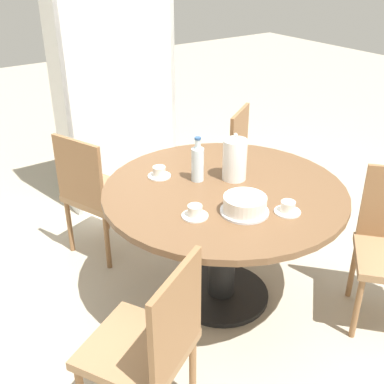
{
  "coord_description": "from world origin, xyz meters",
  "views": [
    {
      "loc": [
        -1.51,
        -1.84,
        1.98
      ],
      "look_at": [
        0.0,
        0.31,
        0.6
      ],
      "focal_mm": 45.0,
      "sensor_mm": 36.0,
      "label": 1
    }
  ],
  "objects_px": {
    "chair_b": "(255,166)",
    "chair_d": "(149,345)",
    "bookshelf": "(116,83)",
    "coffee_pot": "(235,158)",
    "cake_main": "(245,205)",
    "chair_c": "(96,192)",
    "water_bottle": "(198,163)",
    "cup_a": "(159,173)",
    "cup_b": "(288,208)",
    "cup_c": "(195,212)"
  },
  "relations": [
    {
      "from": "water_bottle",
      "to": "chair_d",
      "type": "bearing_deg",
      "value": -137.04
    },
    {
      "from": "coffee_pot",
      "to": "chair_c",
      "type": "bearing_deg",
      "value": 122.6
    },
    {
      "from": "coffee_pot",
      "to": "bookshelf",
      "type": "bearing_deg",
      "value": 89.22
    },
    {
      "from": "chair_b",
      "to": "chair_d",
      "type": "height_order",
      "value": "same"
    },
    {
      "from": "cup_a",
      "to": "cake_main",
      "type": "bearing_deg",
      "value": -77.52
    },
    {
      "from": "bookshelf",
      "to": "cup_c",
      "type": "relative_size",
      "value": 14.7
    },
    {
      "from": "cake_main",
      "to": "cup_b",
      "type": "bearing_deg",
      "value": -35.19
    },
    {
      "from": "water_bottle",
      "to": "cup_a",
      "type": "xyz_separation_m",
      "value": [
        -0.16,
        0.17,
        -0.08
      ]
    },
    {
      "from": "bookshelf",
      "to": "coffee_pot",
      "type": "bearing_deg",
      "value": 89.22
    },
    {
      "from": "chair_c",
      "to": "cup_c",
      "type": "height_order",
      "value": "chair_c"
    },
    {
      "from": "bookshelf",
      "to": "chair_c",
      "type": "bearing_deg",
      "value": 51.54
    },
    {
      "from": "cake_main",
      "to": "cup_a",
      "type": "bearing_deg",
      "value": 102.48
    },
    {
      "from": "chair_b",
      "to": "bookshelf",
      "type": "height_order",
      "value": "bookshelf"
    },
    {
      "from": "water_bottle",
      "to": "cup_b",
      "type": "height_order",
      "value": "water_bottle"
    },
    {
      "from": "cup_b",
      "to": "cup_a",
      "type": "bearing_deg",
      "value": 113.15
    },
    {
      "from": "coffee_pot",
      "to": "cake_main",
      "type": "bearing_deg",
      "value": -121.71
    },
    {
      "from": "cake_main",
      "to": "chair_d",
      "type": "bearing_deg",
      "value": -160.51
    },
    {
      "from": "coffee_pot",
      "to": "cake_main",
      "type": "height_order",
      "value": "coffee_pot"
    },
    {
      "from": "chair_d",
      "to": "water_bottle",
      "type": "bearing_deg",
      "value": -166.12
    },
    {
      "from": "chair_d",
      "to": "cup_c",
      "type": "relative_size",
      "value": 6.63
    },
    {
      "from": "coffee_pot",
      "to": "water_bottle",
      "type": "distance_m",
      "value": 0.21
    },
    {
      "from": "chair_c",
      "to": "chair_d",
      "type": "relative_size",
      "value": 1.0
    },
    {
      "from": "water_bottle",
      "to": "cake_main",
      "type": "relative_size",
      "value": 1.05
    },
    {
      "from": "chair_d",
      "to": "chair_c",
      "type": "bearing_deg",
      "value": -135.56
    },
    {
      "from": "cup_b",
      "to": "cup_c",
      "type": "bearing_deg",
      "value": 149.92
    },
    {
      "from": "chair_d",
      "to": "coffee_pot",
      "type": "height_order",
      "value": "coffee_pot"
    },
    {
      "from": "chair_d",
      "to": "cup_c",
      "type": "xyz_separation_m",
      "value": [
        0.49,
        0.37,
        0.3
      ]
    },
    {
      "from": "chair_b",
      "to": "cup_b",
      "type": "height_order",
      "value": "chair_b"
    },
    {
      "from": "cake_main",
      "to": "cup_a",
      "type": "distance_m",
      "value": 0.62
    },
    {
      "from": "coffee_pot",
      "to": "cup_b",
      "type": "bearing_deg",
      "value": -93.53
    },
    {
      "from": "water_bottle",
      "to": "cup_b",
      "type": "distance_m",
      "value": 0.59
    },
    {
      "from": "chair_d",
      "to": "bookshelf",
      "type": "relative_size",
      "value": 0.45
    },
    {
      "from": "water_bottle",
      "to": "cup_c",
      "type": "bearing_deg",
      "value": -127.44
    },
    {
      "from": "chair_b",
      "to": "cup_b",
      "type": "distance_m",
      "value": 1.22
    },
    {
      "from": "chair_d",
      "to": "cup_a",
      "type": "xyz_separation_m",
      "value": [
        0.59,
        0.86,
        0.3
      ]
    },
    {
      "from": "chair_b",
      "to": "cup_a",
      "type": "xyz_separation_m",
      "value": [
        -0.98,
        -0.24,
        0.3
      ]
    },
    {
      "from": "bookshelf",
      "to": "cup_c",
      "type": "bearing_deg",
      "value": 75.05
    },
    {
      "from": "coffee_pot",
      "to": "cup_b",
      "type": "relative_size",
      "value": 2.07
    },
    {
      "from": "coffee_pot",
      "to": "cake_main",
      "type": "xyz_separation_m",
      "value": [
        -0.21,
        -0.33,
        -0.08
      ]
    },
    {
      "from": "cup_a",
      "to": "cup_b",
      "type": "xyz_separation_m",
      "value": [
        0.31,
        -0.73,
        0.0
      ]
    },
    {
      "from": "bookshelf",
      "to": "cup_a",
      "type": "relative_size",
      "value": 14.7
    },
    {
      "from": "water_bottle",
      "to": "cup_c",
      "type": "height_order",
      "value": "water_bottle"
    },
    {
      "from": "coffee_pot",
      "to": "water_bottle",
      "type": "bearing_deg",
      "value": 150.74
    },
    {
      "from": "chair_b",
      "to": "water_bottle",
      "type": "height_order",
      "value": "water_bottle"
    },
    {
      "from": "chair_d",
      "to": "cake_main",
      "type": "xyz_separation_m",
      "value": [
        0.72,
        0.26,
        0.32
      ]
    },
    {
      "from": "chair_b",
      "to": "cup_c",
      "type": "xyz_separation_m",
      "value": [
        -1.08,
        -0.74,
        0.3
      ]
    },
    {
      "from": "chair_c",
      "to": "cake_main",
      "type": "bearing_deg",
      "value": 174.83
    },
    {
      "from": "cup_a",
      "to": "bookshelf",
      "type": "bearing_deg",
      "value": 73.46
    },
    {
      "from": "coffee_pot",
      "to": "chair_d",
      "type": "bearing_deg",
      "value": -147.59
    },
    {
      "from": "cup_c",
      "to": "water_bottle",
      "type": "bearing_deg",
      "value": 52.56
    }
  ]
}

